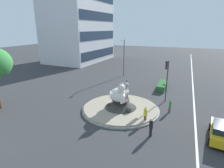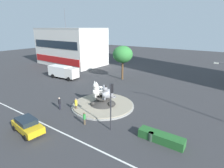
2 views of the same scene
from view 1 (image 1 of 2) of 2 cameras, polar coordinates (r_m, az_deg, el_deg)
The scene contains 13 objects.
ground_plane at distance 22.30m, azimuth 2.68°, elevation -7.97°, with size 160.00×160.00×0.00m, color #333335.
lane_centreline at distance 21.36m, azimuth 24.49°, elevation -10.80°, with size 112.00×0.20×0.01m, color silver.
roundabout_island at distance 22.13m, azimuth 2.71°, elevation -6.98°, with size 9.20×9.20×1.35m.
cat_statue_white at distance 20.73m, azimuth 1.91°, elevation -3.28°, with size 2.13×2.48×2.40m.
cat_statue_grey at distance 22.18m, azimuth 3.32°, elevation -2.12°, with size 1.87×2.30×2.20m.
traffic_light_mast at distance 24.55m, azimuth 16.66°, elevation 3.04°, with size 0.34×0.46×5.45m.
clipped_hedge_strip at distance 30.80m, azimuth 15.39°, elevation -0.50°, with size 4.65×1.20×0.90m, color #235B28.
streetlight_arm at distance 36.53m, azimuth 3.65°, elevation 9.04°, with size 2.60×0.49×7.39m.
pedestrian_green_shirt at distance 22.32m, azimuth 17.59°, elevation -6.43°, with size 0.31×0.31×1.57m.
pedestrian_yellow_shirt at distance 19.29m, azimuth 10.35°, elevation -9.30°, with size 0.37×0.37×1.81m.
pedestrian_black_shirt at distance 17.17m, azimuth 12.05°, elevation -12.94°, with size 0.34×0.34×1.79m.
sedan_on_far_lane at distance 18.98m, azimuth 31.25°, elevation -12.58°, with size 4.43×2.49×1.59m.
litter_bin at distance 29.87m, azimuth 15.95°, elevation -1.10°, with size 0.56×0.56×0.90m.
Camera 1 is at (-19.09, -6.61, 9.44)m, focal length 29.33 mm.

